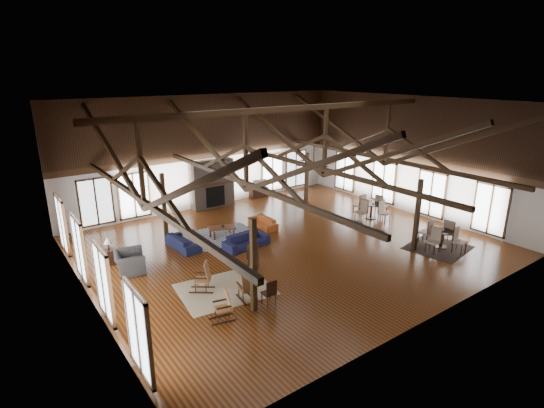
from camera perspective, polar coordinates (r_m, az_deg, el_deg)
floor at (r=18.33m, az=2.02°, el=-5.55°), size 16.00×16.00×0.00m
ceiling at (r=16.90m, az=2.25°, el=13.51°), size 16.00×14.00×0.02m
wall_back at (r=23.17m, az=-8.61°, el=6.94°), size 16.00×0.02×6.00m
wall_front at (r=12.83m, az=21.67°, el=-2.80°), size 16.00×0.02×6.00m
wall_left at (r=14.14m, az=-24.44°, el=-1.30°), size 0.02×14.00×6.00m
wall_right at (r=23.05m, az=18.15°, el=6.22°), size 0.02×14.00×6.00m
roof_truss at (r=17.15m, az=2.17°, el=6.93°), size 15.60×14.07×3.14m
post_grid at (r=17.79m, az=2.08°, el=-1.03°), size 8.16×7.16×3.05m
fireplace at (r=23.26m, az=-8.04°, el=2.69°), size 2.50×0.69×2.60m
ceiling_fan at (r=16.77m, az=5.62°, el=5.58°), size 1.60×1.60×0.75m
sofa_navy_front at (r=18.04m, az=-3.46°, el=-4.95°), size 2.08×0.97×0.59m
sofa_navy_left at (r=18.31m, az=-11.87°, el=-5.01°), size 1.95×0.87×0.56m
sofa_orange at (r=20.27m, az=-1.23°, el=-2.49°), size 1.68×0.66×0.49m
coffee_table at (r=19.25m, az=-6.75°, el=-3.24°), size 1.31×0.94×0.45m
vase at (r=19.13m, az=-6.66°, el=-2.91°), size 0.21×0.21×0.17m
armchair at (r=16.74m, az=-18.58°, el=-7.40°), size 1.39×1.28×0.77m
side_table_lamp at (r=17.62m, az=-21.03°, el=-6.27°), size 0.44×0.44×1.11m
rocking_chair_a at (r=14.71m, az=-9.08°, el=-9.71°), size 0.92×0.85×1.07m
rocking_chair_b at (r=14.00m, az=-3.35°, el=-11.10°), size 0.53×0.85×1.03m
rocking_chair_c at (r=13.12m, az=-6.36°, el=-13.42°), size 0.83×0.56×0.98m
side_chair_a at (r=15.99m, az=-2.56°, el=-6.75°), size 0.63×0.63×1.05m
side_chair_b at (r=13.67m, az=-0.26°, el=-11.62°), size 0.39×0.39×0.90m
cafe_table_near at (r=19.28m, az=21.92°, el=-4.00°), size 2.04×2.04×1.05m
cafe_table_far at (r=21.95m, az=13.22°, el=-0.54°), size 2.11×2.11×1.10m
cup_near at (r=19.20m, az=21.96°, el=-3.20°), size 0.12×0.12×0.09m
cup_far at (r=21.84m, az=13.47°, el=0.14°), size 0.11×0.11×0.09m
tv_console at (r=25.11m, az=-1.80°, el=1.58°), size 1.13×0.42×0.56m
television at (r=24.98m, az=-1.78°, el=2.77°), size 0.90×0.22×0.51m
rug_tan at (r=14.92m, az=-6.35°, el=-11.34°), size 3.32×2.76×0.01m
rug_navy at (r=19.34m, az=-7.21°, el=-4.39°), size 3.64×2.90×0.01m
rug_dark at (r=19.39m, az=21.40°, el=-5.46°), size 2.74×2.56×0.01m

